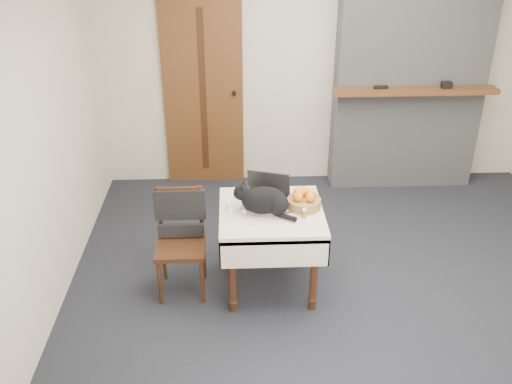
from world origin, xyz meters
TOP-DOWN VIEW (x-y plane):
  - ground at (0.00, 0.00)m, footprint 4.50×4.50m
  - room_shell at (0.00, 0.46)m, footprint 4.52×4.01m
  - door at (-1.20, 1.97)m, footprint 0.82×0.10m
  - chimney at (0.90, 1.85)m, footprint 1.62×0.48m
  - side_table at (-0.63, -0.00)m, footprint 0.78×0.78m
  - laptop at (-0.66, 0.09)m, footprint 0.40×0.37m
  - cat at (-0.68, -0.04)m, footprint 0.47×0.30m
  - cream_jar at (-0.93, -0.00)m, footprint 0.06×0.06m
  - pill_bottle at (-0.39, -0.13)m, footprint 0.04×0.04m
  - fruit_basket at (-0.38, 0.04)m, footprint 0.26×0.26m
  - desk_clutter at (-0.43, 0.04)m, footprint 0.14×0.03m
  - chair at (-1.32, 0.06)m, footprint 0.39×0.38m

SIDE VIEW (x-z plane):
  - ground at x=0.00m, z-range 0.00..0.00m
  - chair at x=-1.32m, z-range 0.12..0.97m
  - side_table at x=-0.63m, z-range 0.24..0.94m
  - desk_clutter at x=-0.43m, z-range 0.70..0.71m
  - cream_jar at x=-0.93m, z-range 0.70..0.77m
  - pill_bottle at x=-0.39m, z-range 0.70..0.78m
  - fruit_basket at x=-0.38m, z-range 0.69..0.83m
  - laptop at x=-0.66m, z-range 0.64..0.88m
  - cat at x=-0.68m, z-range 0.68..0.92m
  - door at x=-1.20m, z-range 0.00..2.00m
  - chimney at x=0.90m, z-range 0.00..2.60m
  - room_shell at x=0.00m, z-range 0.46..3.07m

